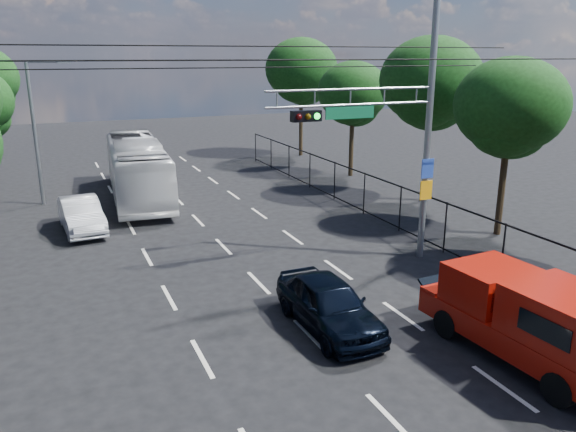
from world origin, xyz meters
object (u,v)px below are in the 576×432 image
red_pickup (532,318)px  white_van (81,215)px  navy_hatchback (329,304)px  white_bus (137,169)px  signal_mast (400,118)px

red_pickup → white_van: bearing=120.9°
red_pickup → navy_hatchback: 5.14m
red_pickup → white_van: red_pickup is taller
navy_hatchback → white_bus: 17.40m
red_pickup → white_van: 18.33m
white_van → white_bus: bearing=52.9°
signal_mast → white_van: bearing=140.5°
white_bus → white_van: bearing=-118.5°
white_bus → signal_mast: bearing=-58.0°
red_pickup → white_bus: 21.61m
signal_mast → white_bus: bearing=117.8°
red_pickup → navy_hatchback: red_pickup is taller
navy_hatchback → signal_mast: bearing=39.0°
white_bus → white_van: white_bus is taller
signal_mast → red_pickup: signal_mast is taller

